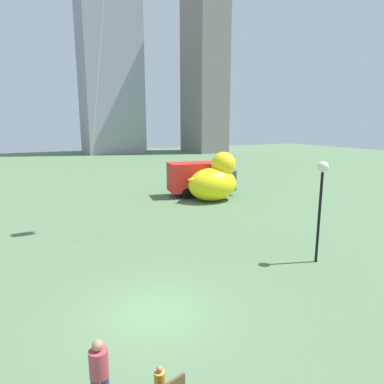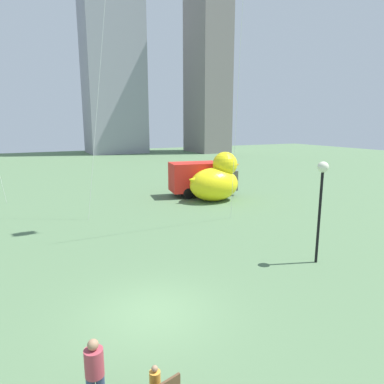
{
  "view_description": "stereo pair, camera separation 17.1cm",
  "coord_description": "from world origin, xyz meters",
  "views": [
    {
      "loc": [
        -3.49,
        -9.7,
        6.14
      ],
      "look_at": [
        3.77,
        4.78,
        2.85
      ],
      "focal_mm": 31.99,
      "sensor_mm": 36.0,
      "label": 1
    },
    {
      "loc": [
        -3.34,
        -9.77,
        6.14
      ],
      "look_at": [
        3.77,
        4.78,
        2.85
      ],
      "focal_mm": 31.99,
      "sensor_mm": 36.0,
      "label": 2
    }
  ],
  "objects": [
    {
      "name": "box_truck",
      "position": [
        10.01,
        15.79,
        1.44
      ],
      "size": [
        5.85,
        3.17,
        2.85
      ],
      "color": "red",
      "rests_on": "ground"
    },
    {
      "name": "person_adult",
      "position": [
        -2.41,
        -3.1,
        0.93
      ],
      "size": [
        0.41,
        0.41,
        1.68
      ],
      "color": "#38476B",
      "rests_on": "ground"
    },
    {
      "name": "ground_plane",
      "position": [
        0.0,
        0.0,
        0.0
      ],
      "size": [
        140.0,
        140.0,
        0.0
      ],
      "primitive_type": "plane",
      "color": "#54764E"
    },
    {
      "name": "city_skyline",
      "position": [
        13.02,
        59.76,
        17.67
      ],
      "size": [
        54.58,
        16.55,
        38.72
      ],
      "color": "gray",
      "rests_on": "ground"
    },
    {
      "name": "lamppost",
      "position": [
        7.98,
        0.73,
        3.48
      ],
      "size": [
        0.47,
        0.47,
        4.53
      ],
      "color": "black",
      "rests_on": "ground"
    },
    {
      "name": "giant_inflatable_duck",
      "position": [
        10.15,
        13.5,
        1.65
      ],
      "size": [
        4.68,
        3.0,
        3.88
      ],
      "color": "yellow",
      "rests_on": "ground"
    },
    {
      "name": "person_child",
      "position": [
        -1.23,
        -3.61,
        0.56
      ],
      "size": [
        0.25,
        0.25,
        1.01
      ],
      "color": "silver",
      "rests_on": "ground"
    }
  ]
}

